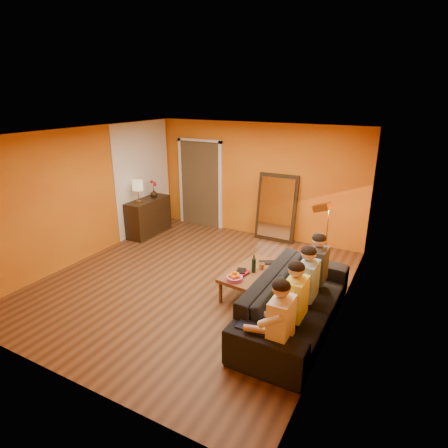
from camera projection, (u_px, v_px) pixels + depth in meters
The scene contains 27 objects.
room_shell at pixel (203, 207), 6.59m from camera, with size 5.00×5.50×2.60m.
white_accent at pixel (143, 178), 8.85m from camera, with size 0.02×1.90×2.58m, color white.
doorway_recess at pixel (203, 183), 9.39m from camera, with size 1.06×0.30×2.10m, color #3F2D19.
door_jamb_left at pixel (181, 182), 9.54m from camera, with size 0.08×0.06×2.20m, color white.
door_jamb_right at pixel (220, 187), 9.04m from camera, with size 0.08×0.06×2.20m, color white.
door_header at pixel (199, 141), 8.93m from camera, with size 1.22×0.06×0.08m, color white.
mirror_frame at pixel (276, 208), 8.41m from camera, with size 0.92×0.06×1.52m, color black.
mirror_glass at pixel (276, 208), 8.37m from camera, with size 0.78×0.02×1.36m, color white.
sideboard at pixel (149, 217), 8.86m from camera, with size 0.44×1.18×0.85m, color black.
table_lamp at pixel (138, 192), 8.39m from camera, with size 0.24×0.24×0.51m, color beige, non-canonical shape.
sofa at pixel (295, 302), 5.36m from camera, with size 1.01×2.59×0.76m, color black.
coffee_table at pixel (252, 281), 6.28m from camera, with size 0.62×1.22×0.42m, color brown, non-canonical shape.
floor_lamp at pixel (326, 245), 6.48m from camera, with size 0.30×0.24×1.44m, color #BD8137, non-canonical shape.
dog at pixel (285, 288), 5.89m from camera, with size 0.32×0.50×0.59m, color #8F6140, non-canonical shape.
person_far_left at pixel (281, 327), 4.39m from camera, with size 0.70×0.44×1.22m, color white, non-canonical shape.
person_mid_left at pixel (295, 305), 4.85m from camera, with size 0.70×0.44×1.22m, color #EFE74F, non-canonical shape.
person_mid_right at pixel (307, 286), 5.31m from camera, with size 0.70×0.44×1.22m, color #88ABD2, non-canonical shape.
person_far_right at pixel (318, 271), 5.76m from camera, with size 0.70×0.44×1.22m, color #303035, non-canonical shape.
fruit_bowl at pixel (235, 276), 5.86m from camera, with size 0.26×0.26×0.16m, color #CA4790, non-canonical shape.
wine_bottle at pixel (254, 263), 6.10m from camera, with size 0.07×0.07×0.31m, color black.
tumbler at pixel (262, 266), 6.24m from camera, with size 0.11×0.11×0.10m, color #B27F3F.
laptop at pixel (270, 264), 6.42m from camera, with size 0.35×0.23×0.03m, color black.
book_lower at pixel (237, 272), 6.12m from camera, with size 0.16×0.22×0.02m, color black.
book_mid at pixel (238, 271), 6.12m from camera, with size 0.18×0.24×0.02m, color #AC1328.
book_upper at pixel (237, 270), 6.10m from camera, with size 0.15×0.20×0.02m, color black.
vase at pixel (154, 193), 8.90m from camera, with size 0.18×0.18×0.18m, color black.
flowers at pixel (153, 183), 8.82m from camera, with size 0.17×0.17×0.42m, color #AC1328, non-canonical shape.
Camera 1 is at (3.30, -5.02, 3.21)m, focal length 30.00 mm.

